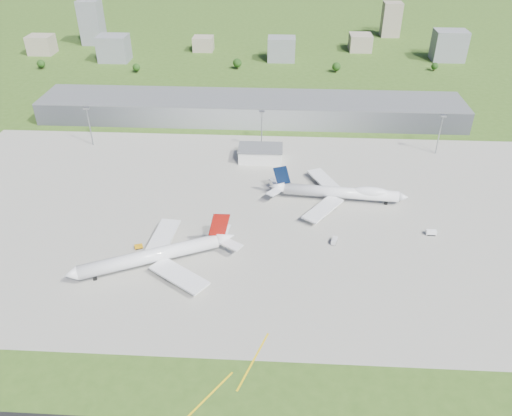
# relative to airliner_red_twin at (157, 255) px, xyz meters

# --- Properties ---
(ground) EXTENTS (1400.00, 1400.00, 0.00)m
(ground) POSITION_rel_airliner_red_twin_xyz_m (30.77, 154.08, -5.50)
(ground) COLOR #36551A
(ground) RESTS_ON ground
(apron) EXTENTS (360.00, 190.00, 0.08)m
(apron) POSITION_rel_airliner_red_twin_xyz_m (40.77, 44.08, -5.46)
(apron) COLOR #9C988E
(apron) RESTS_ON ground
(terminal) EXTENTS (300.00, 42.00, 15.00)m
(terminal) POSITION_rel_airliner_red_twin_xyz_m (30.77, 169.08, 2.00)
(terminal) COLOR gray
(terminal) RESTS_ON ground
(ops_building) EXTENTS (26.00, 16.00, 8.00)m
(ops_building) POSITION_rel_airliner_red_twin_xyz_m (40.77, 104.08, -1.50)
(ops_building) COLOR silver
(ops_building) RESTS_ON ground
(mast_west) EXTENTS (3.50, 2.00, 25.90)m
(mast_west) POSITION_rel_airliner_red_twin_xyz_m (-69.23, 119.08, 12.21)
(mast_west) COLOR gray
(mast_west) RESTS_ON ground
(mast_center) EXTENTS (3.50, 2.00, 25.90)m
(mast_center) POSITION_rel_airliner_red_twin_xyz_m (40.77, 119.08, 12.21)
(mast_center) COLOR gray
(mast_center) RESTS_ON ground
(mast_east) EXTENTS (3.50, 2.00, 25.90)m
(mast_east) POSITION_rel_airliner_red_twin_xyz_m (150.77, 119.08, 12.21)
(mast_east) COLOR gray
(mast_east) RESTS_ON ground
(airliner_red_twin) EXTENTS (70.73, 53.24, 20.65)m
(airliner_red_twin) POSITION_rel_airliner_red_twin_xyz_m (0.00, 0.00, 0.00)
(airliner_red_twin) COLOR white
(airliner_red_twin) RESTS_ON ground
(airliner_blue_quad) EXTENTS (72.99, 57.03, 19.05)m
(airliner_blue_quad) POSITION_rel_airliner_red_twin_xyz_m (85.55, 58.65, -0.20)
(airliner_blue_quad) COLOR white
(airliner_blue_quad) RESTS_ON ground
(tug_yellow) EXTENTS (4.26, 3.33, 1.85)m
(tug_yellow) POSITION_rel_airliner_red_twin_xyz_m (-11.51, 11.42, -4.54)
(tug_yellow) COLOR #C8890B
(tug_yellow) RESTS_ON ground
(van_white_near) EXTENTS (3.46, 5.28, 2.49)m
(van_white_near) POSITION_rel_airliner_red_twin_xyz_m (79.70, 20.64, -4.24)
(van_white_near) COLOR silver
(van_white_near) RESTS_ON ground
(van_white_far) EXTENTS (4.88, 2.43, 2.51)m
(van_white_far) POSITION_rel_airliner_red_twin_xyz_m (126.98, 29.97, -4.23)
(van_white_far) COLOR white
(van_white_far) RESTS_ON ground
(bldg_far_w) EXTENTS (24.00, 20.00, 18.00)m
(bldg_far_w) POSITION_rel_airliner_red_twin_xyz_m (-189.23, 324.08, 3.50)
(bldg_far_w) COLOR gray
(bldg_far_w) RESTS_ON ground
(bldg_w) EXTENTS (28.00, 22.00, 24.00)m
(bldg_w) POSITION_rel_airliner_red_twin_xyz_m (-109.23, 304.08, 6.50)
(bldg_w) COLOR slate
(bldg_w) RESTS_ON ground
(bldg_cw) EXTENTS (20.00, 18.00, 14.00)m
(bldg_cw) POSITION_rel_airliner_red_twin_xyz_m (-29.23, 344.08, 1.50)
(bldg_cw) COLOR gray
(bldg_cw) RESTS_ON ground
(bldg_c) EXTENTS (26.00, 20.00, 22.00)m
(bldg_c) POSITION_rel_airliner_red_twin_xyz_m (50.77, 314.08, 5.50)
(bldg_c) COLOR slate
(bldg_c) RESTS_ON ground
(bldg_ce) EXTENTS (22.00, 24.00, 16.00)m
(bldg_ce) POSITION_rel_airliner_red_twin_xyz_m (130.77, 354.08, 2.50)
(bldg_ce) COLOR gray
(bldg_ce) RESTS_ON ground
(bldg_e) EXTENTS (30.00, 22.00, 28.00)m
(bldg_e) POSITION_rel_airliner_red_twin_xyz_m (210.77, 324.08, 8.50)
(bldg_e) COLOR slate
(bldg_e) RESTS_ON ground
(bldg_tall_w) EXTENTS (22.00, 20.00, 44.00)m
(bldg_tall_w) POSITION_rel_airliner_red_twin_xyz_m (-149.23, 364.08, 16.50)
(bldg_tall_w) COLOR slate
(bldg_tall_w) RESTS_ON ground
(bldg_tall_e) EXTENTS (20.00, 18.00, 36.00)m
(bldg_tall_e) POSITION_rel_airliner_red_twin_xyz_m (170.77, 414.08, 12.50)
(bldg_tall_e) COLOR gray
(bldg_tall_e) RESTS_ON ground
(tree_far_w) EXTENTS (7.20, 7.20, 8.80)m
(tree_far_w) POSITION_rel_airliner_red_twin_xyz_m (-169.23, 274.08, -0.31)
(tree_far_w) COLOR #382314
(tree_far_w) RESTS_ON ground
(tree_w) EXTENTS (6.75, 6.75, 8.25)m
(tree_w) POSITION_rel_airliner_red_twin_xyz_m (-79.23, 269.08, -0.64)
(tree_w) COLOR #382314
(tree_w) RESTS_ON ground
(tree_c) EXTENTS (8.10, 8.10, 9.90)m
(tree_c) POSITION_rel_airliner_red_twin_xyz_m (10.77, 284.08, 0.34)
(tree_c) COLOR #382314
(tree_c) RESTS_ON ground
(tree_e) EXTENTS (7.65, 7.65, 9.35)m
(tree_e) POSITION_rel_airliner_red_twin_xyz_m (100.77, 279.08, 0.01)
(tree_e) COLOR #382314
(tree_e) RESTS_ON ground
(tree_far_e) EXTENTS (6.30, 6.30, 7.70)m
(tree_far_e) POSITION_rel_airliner_red_twin_xyz_m (190.77, 289.08, -0.97)
(tree_far_e) COLOR #382314
(tree_far_e) RESTS_ON ground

